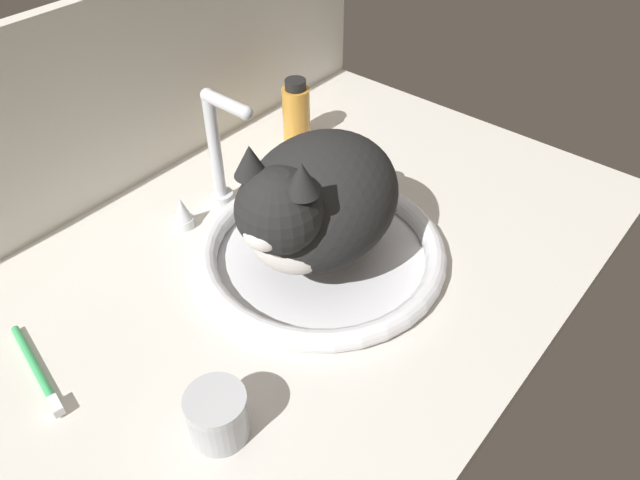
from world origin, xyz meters
TOP-DOWN VIEW (x-y plane):
  - countertop at (0.00, 0.00)cm, footprint 104.43×70.49cm
  - backsplash_wall at (0.00, 36.45)cm, footprint 104.43×2.40cm
  - sink_basin at (-0.25, -1.81)cm, footprint 37.33×37.33cm
  - faucet at (-0.25, 19.17)cm, footprint 18.94×11.06cm
  - cat at (-2.08, -2.16)cm, footprint 37.18×24.94cm
  - metal_jar at (-29.63, -11.43)cm, footprint 7.03×7.03cm
  - amber_bottle at (23.12, 23.52)cm, footprint 5.18×5.18cm
  - toothbrush at (-38.81, 11.87)cm, footprint 4.49×16.70cm

SIDE VIEW (x-z plane):
  - countertop at x=0.00cm, z-range 0.00..3.00cm
  - toothbrush at x=-38.81cm, z-range 2.78..4.48cm
  - sink_basin at x=-0.25cm, z-range 2.84..6.01cm
  - metal_jar at x=-29.63cm, z-range 3.02..9.59cm
  - amber_bottle at x=23.12cm, z-range 2.64..14.93cm
  - faucet at x=-0.25cm, z-range 0.85..21.84cm
  - cat at x=-2.08cm, z-range 4.41..26.02cm
  - backsplash_wall at x=0.00cm, z-range 0.00..35.13cm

